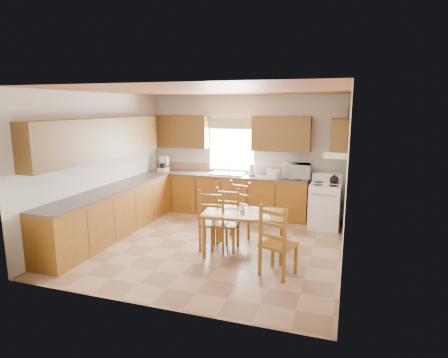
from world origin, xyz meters
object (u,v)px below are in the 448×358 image
(microwave, at_px, (296,171))
(chair_near_left, at_px, (214,219))
(chair_near_right, at_px, (279,240))
(chair_far_left, at_px, (225,220))
(stove, at_px, (325,206))
(dining_table, at_px, (245,233))
(chair_far_right, at_px, (235,212))

(microwave, bearing_deg, chair_near_left, -122.32)
(chair_near_right, height_order, chair_far_left, chair_near_right)
(stove, xyz_separation_m, dining_table, (-1.17, -1.86, -0.08))
(chair_near_left, relative_size, chair_far_right, 1.01)
(chair_far_left, height_order, chair_far_right, chair_far_right)
(chair_far_left, bearing_deg, chair_near_right, -39.07)
(chair_far_right, bearing_deg, chair_near_right, -33.23)
(stove, bearing_deg, microwave, 154.18)
(microwave, bearing_deg, chair_far_left, -118.89)
(dining_table, bearing_deg, chair_near_left, 168.30)
(chair_near_right, distance_m, chair_far_left, 1.28)
(microwave, relative_size, chair_near_left, 0.50)
(chair_near_left, height_order, chair_far_right, chair_near_left)
(chair_near_right, bearing_deg, stove, -82.25)
(dining_table, distance_m, chair_near_left, 0.61)
(chair_far_left, relative_size, chair_far_right, 0.97)
(stove, xyz_separation_m, microwave, (-0.64, 0.34, 0.64))
(stove, height_order, chair_near_left, chair_near_left)
(dining_table, bearing_deg, chair_near_right, -48.16)
(stove, bearing_deg, dining_table, -120.17)
(microwave, bearing_deg, chair_near_right, -92.21)
(chair_near_right, xyz_separation_m, chair_far_right, (-1.02, 1.18, 0.00))
(chair_near_right, relative_size, chair_far_right, 1.00)
(stove, bearing_deg, chair_near_right, -99.67)
(chair_far_left, distance_m, chair_far_right, 0.46)
(microwave, height_order, chair_near_left, microwave)
(chair_near_right, bearing_deg, chair_near_left, -8.71)
(stove, distance_m, dining_table, 2.20)
(microwave, distance_m, chair_near_left, 2.47)
(chair_near_right, relative_size, chair_far_left, 1.03)
(dining_table, height_order, chair_far_left, chair_far_left)
(stove, bearing_deg, chair_near_left, -132.18)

